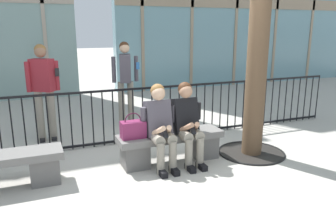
{
  "coord_description": "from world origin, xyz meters",
  "views": [
    {
      "loc": [
        -1.82,
        -4.4,
        1.98
      ],
      "look_at": [
        0.0,
        0.1,
        0.75
      ],
      "focal_mm": 35.74,
      "sensor_mm": 36.0,
      "label": 1
    }
  ],
  "objects_px": {
    "stone_bench": "(170,144)",
    "bystander_further_back": "(43,85)",
    "handbag_on_bench": "(133,129)",
    "bystander_at_railing": "(125,77)",
    "seated_person_companion": "(187,121)",
    "seated_person_with_phone": "(160,124)"
  },
  "relations": [
    {
      "from": "handbag_on_bench",
      "to": "stone_bench",
      "type": "bearing_deg",
      "value": 0.99
    },
    {
      "from": "seated_person_with_phone",
      "to": "handbag_on_bench",
      "type": "distance_m",
      "value": 0.39
    },
    {
      "from": "handbag_on_bench",
      "to": "bystander_at_railing",
      "type": "xyz_separation_m",
      "value": [
        0.5,
        2.23,
        0.42
      ]
    },
    {
      "from": "seated_person_with_phone",
      "to": "seated_person_companion",
      "type": "relative_size",
      "value": 1.0
    },
    {
      "from": "stone_bench",
      "to": "bystander_further_back",
      "type": "distance_m",
      "value": 2.54
    },
    {
      "from": "stone_bench",
      "to": "bystander_further_back",
      "type": "relative_size",
      "value": 0.94
    },
    {
      "from": "seated_person_companion",
      "to": "bystander_further_back",
      "type": "bearing_deg",
      "value": 134.94
    },
    {
      "from": "seated_person_companion",
      "to": "handbag_on_bench",
      "type": "distance_m",
      "value": 0.81
    },
    {
      "from": "stone_bench",
      "to": "handbag_on_bench",
      "type": "relative_size",
      "value": 4.32
    },
    {
      "from": "handbag_on_bench",
      "to": "bystander_at_railing",
      "type": "bearing_deg",
      "value": 77.42
    },
    {
      "from": "seated_person_companion",
      "to": "handbag_on_bench",
      "type": "bearing_deg",
      "value": 171.49
    },
    {
      "from": "seated_person_companion",
      "to": "bystander_at_railing",
      "type": "distance_m",
      "value": 2.4
    },
    {
      "from": "handbag_on_bench",
      "to": "bystander_at_railing",
      "type": "distance_m",
      "value": 2.33
    },
    {
      "from": "seated_person_companion",
      "to": "stone_bench",
      "type": "bearing_deg",
      "value": 148.92
    },
    {
      "from": "stone_bench",
      "to": "handbag_on_bench",
      "type": "bearing_deg",
      "value": -179.01
    },
    {
      "from": "seated_person_with_phone",
      "to": "bystander_at_railing",
      "type": "bearing_deg",
      "value": 86.8
    },
    {
      "from": "seated_person_with_phone",
      "to": "bystander_further_back",
      "type": "xyz_separation_m",
      "value": [
        -1.46,
        1.9,
        0.35
      ]
    },
    {
      "from": "seated_person_with_phone",
      "to": "bystander_further_back",
      "type": "height_order",
      "value": "bystander_further_back"
    },
    {
      "from": "handbag_on_bench",
      "to": "bystander_further_back",
      "type": "xyz_separation_m",
      "value": [
        -1.1,
        1.78,
        0.42
      ]
    },
    {
      "from": "seated_person_with_phone",
      "to": "seated_person_companion",
      "type": "xyz_separation_m",
      "value": [
        0.43,
        0.0,
        0.0
      ]
    },
    {
      "from": "seated_person_with_phone",
      "to": "handbag_on_bench",
      "type": "xyz_separation_m",
      "value": [
        -0.37,
        0.12,
        -0.07
      ]
    },
    {
      "from": "seated_person_with_phone",
      "to": "handbag_on_bench",
      "type": "relative_size",
      "value": 3.27
    }
  ]
}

